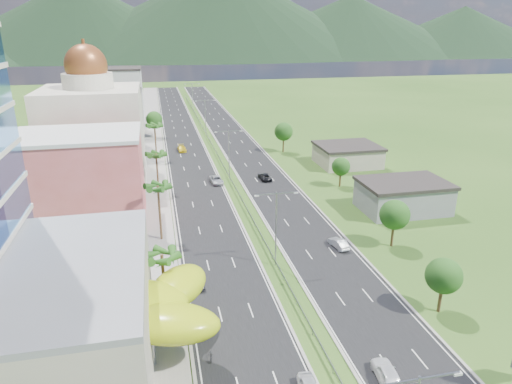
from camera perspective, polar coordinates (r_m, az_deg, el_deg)
ground at (r=57.21m, az=5.07°, el=-13.83°), size 500.00×500.00×0.00m
road_left at (r=139.07m, az=-9.11°, el=6.45°), size 11.00×260.00×0.04m
road_right at (r=140.69m, az=-2.96°, el=6.83°), size 11.00×260.00×0.04m
sidewalk_left at (r=138.87m, az=-13.04°, el=6.19°), size 7.00×260.00×0.12m
median_guardrail at (r=122.18m, az=-5.02°, el=5.06°), size 0.10×216.06×0.76m
streetlight_median_b at (r=62.41m, az=2.52°, el=-3.69°), size 6.04×0.25×11.00m
streetlight_median_c at (r=99.56m, az=-3.41°, el=5.33°), size 6.04×0.25×11.00m
streetlight_median_d at (r=143.21m, az=-6.36°, el=9.71°), size 6.04×0.25×11.00m
streetlight_median_e at (r=187.49m, az=-7.95°, el=12.03°), size 6.04×0.25×11.00m
lime_canopy at (r=49.34m, az=-16.68°, el=-13.81°), size 18.00×15.00×7.40m
pink_shophouse at (r=81.94m, az=-20.99°, el=1.35°), size 20.00×15.00×15.00m
domed_building at (r=103.07m, az=-19.62°, el=7.35°), size 20.00×20.00×28.70m
midrise_grey at (r=127.99m, az=-17.81°, el=8.26°), size 16.00×15.00×16.00m
midrise_beige at (r=149.83m, az=-17.11°, el=9.32°), size 16.00×15.00×13.00m
midrise_white at (r=172.14m, az=-16.70°, el=11.48°), size 16.00×15.00×18.00m
shed_near at (r=87.36m, az=17.89°, el=-0.64°), size 15.00×10.00×5.00m
shed_far at (r=113.75m, az=11.34°, el=4.45°), size 14.00×12.00×4.40m
palm_tree_b at (r=53.24m, az=-11.67°, el=-8.11°), size 3.60×3.60×8.10m
palm_tree_c at (r=71.10m, az=-12.17°, el=0.38°), size 3.60×3.60×9.60m
palm_tree_d at (r=93.39m, az=-12.38°, el=4.42°), size 3.60×3.60×8.60m
palm_tree_e at (r=117.56m, az=-12.58°, el=7.92°), size 3.60×3.60×9.40m
leafy_tree_lfar at (r=142.62m, az=-12.61°, el=8.84°), size 4.90×4.90×8.05m
leafy_tree_ra at (r=57.47m, az=22.42°, el=-9.68°), size 4.20×4.20×6.90m
leafy_tree_rb at (r=71.65m, az=16.95°, el=-2.75°), size 4.55×4.55×7.47m
leafy_tree_rc at (r=96.84m, az=10.57°, el=3.14°), size 3.85×3.85×6.33m
leafy_tree_rd at (r=122.66m, az=3.47°, el=7.54°), size 4.90×4.90×8.05m
mountain_ridge at (r=501.87m, az=-4.02°, el=16.19°), size 860.00×140.00×90.00m
car_dark_left at (r=60.87m, az=-7.64°, el=-10.83°), size 2.26×4.65×1.47m
car_silver_mid_left at (r=98.66m, az=-4.99°, el=1.52°), size 2.87×5.36×1.43m
car_yellow_far_left at (r=125.81m, az=-9.25°, el=5.38°), size 2.32×5.20×1.48m
car_white_near_right at (r=47.96m, az=16.10°, el=-21.01°), size 2.53×5.06×1.65m
car_silver_right at (r=70.96m, az=10.27°, el=-6.32°), size 2.17×4.40×1.39m
car_dark_far_right at (r=100.63m, az=1.10°, el=1.94°), size 2.42×4.90×1.34m
motorcycle at (r=49.10m, az=-5.68°, el=-19.52°), size 0.62×1.72×1.08m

